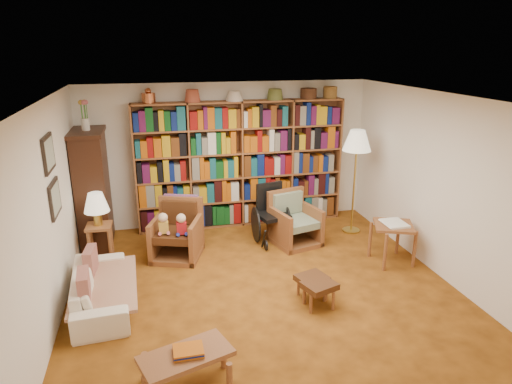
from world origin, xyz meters
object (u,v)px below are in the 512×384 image
object	(u,v)px
footstool_a	(312,280)
coffee_table	(186,358)
sofa	(101,288)
armchair_sage	(294,223)
side_table_papers	(393,230)
footstool_b	(319,287)
wheelchair	(271,215)
floor_lamp	(357,145)
side_table_lamp	(100,235)
armchair_leather	(176,233)

from	to	relation	value
footstool_a	coffee_table	size ratio (longest dim) A/B	0.47
sofa	armchair_sage	xyz separation A→B (m)	(2.91, 1.31, 0.09)
side_table_papers	footstool_b	size ratio (longest dim) A/B	1.49
side_table_papers	sofa	bearing A→B (deg)	-176.42
footstool_a	side_table_papers	bearing A→B (deg)	25.03
wheelchair	side_table_papers	bearing A→B (deg)	-37.98
sofa	floor_lamp	bearing A→B (deg)	-73.77
side_table_papers	armchair_sage	bearing A→B (deg)	138.52
wheelchair	coffee_table	bearing A→B (deg)	-118.23
floor_lamp	sofa	bearing A→B (deg)	-159.88
sofa	floor_lamp	size ratio (longest dim) A/B	0.90
sofa	coffee_table	world-z (taller)	sofa
side_table_papers	coffee_table	bearing A→B (deg)	-149.08
side_table_lamp	armchair_sage	distance (m)	3.01
floor_lamp	coffee_table	xyz separation A→B (m)	(-3.12, -3.13, -1.23)
armchair_leather	wheelchair	size ratio (longest dim) A/B	0.98
floor_lamp	side_table_papers	bearing A→B (deg)	-86.35
armchair_sage	side_table_papers	xyz separation A→B (m)	(1.19, -1.05, 0.18)
floor_lamp	footstool_b	world-z (taller)	floor_lamp
coffee_table	floor_lamp	bearing A→B (deg)	45.12
side_table_papers	footstool_b	distance (m)	1.76
armchair_sage	footstool_a	world-z (taller)	armchair_sage
footstool_a	coffee_table	world-z (taller)	coffee_table
floor_lamp	side_table_lamp	bearing A→B (deg)	-177.62
footstool_b	side_table_lamp	bearing A→B (deg)	144.19
wheelchair	floor_lamp	xyz separation A→B (m)	(1.45, 0.02, 1.10)
armchair_sage	footstool_b	xyz separation A→B (m)	(-0.30, -1.96, -0.05)
side_table_lamp	footstool_b	xyz separation A→B (m)	(2.71, -1.96, -0.14)
armchair_sage	footstool_a	distance (m)	1.78
sofa	armchair_leather	size ratio (longest dim) A/B	1.72
footstool_a	footstool_b	xyz separation A→B (m)	(0.02, -0.21, 0.01)
sofa	side_table_lamp	distance (m)	1.32
armchair_sage	coffee_table	bearing A→B (deg)	-124.14
footstool_a	floor_lamp	bearing A→B (deg)	53.34
armchair_sage	footstool_b	distance (m)	1.98
side_table_papers	wheelchair	bearing A→B (deg)	142.02
wheelchair	side_table_papers	size ratio (longest dim) A/B	1.36
armchair_leather	wheelchair	world-z (taller)	wheelchair
sofa	wheelchair	distance (m)	2.96
side_table_papers	footstool_b	bearing A→B (deg)	-148.50
wheelchair	floor_lamp	bearing A→B (deg)	0.95
armchair_leather	wheelchair	distance (m)	1.57
floor_lamp	coffee_table	size ratio (longest dim) A/B	1.89
armchair_sage	floor_lamp	world-z (taller)	floor_lamp
side_table_papers	footstool_a	world-z (taller)	side_table_papers
side_table_lamp	wheelchair	world-z (taller)	wheelchair
footstool_a	coffee_table	distance (m)	2.08
armchair_leather	floor_lamp	bearing A→B (deg)	4.31
floor_lamp	footstool_b	xyz separation A→B (m)	(-1.41, -2.13, -1.26)
wheelchair	side_table_papers	distance (m)	1.94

